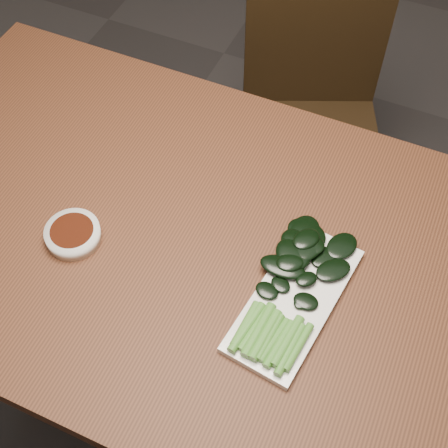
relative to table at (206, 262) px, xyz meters
The scene contains 6 objects.
ground 0.68m from the table, ahead, with size 6.00×6.00×0.00m, color #2D2A2A.
table is the anchor object (origin of this frame).
chair_far 0.69m from the table, 89.20° to the left, with size 0.49×0.49×0.89m.
sauce_bowl 0.26m from the table, 157.45° to the right, with size 0.10×0.10×0.03m.
serving_plate 0.22m from the table, 14.48° to the right, with size 0.17×0.31×0.01m.
gai_lan 0.21m from the table, ahead, with size 0.16×0.32×0.03m.
Camera 1 is at (0.29, -0.57, 1.72)m, focal length 50.00 mm.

